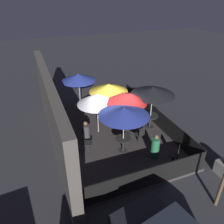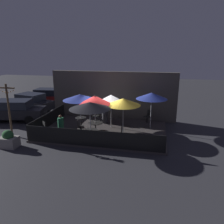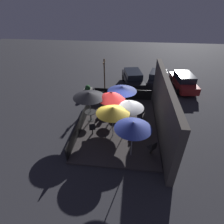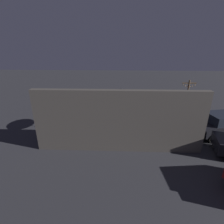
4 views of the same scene
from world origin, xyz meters
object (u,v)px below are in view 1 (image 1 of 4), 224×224
at_px(patio_umbrella_0, 153,91).
at_px(patio_chair_0, 140,134).
at_px(patio_umbrella_4, 97,99).
at_px(patron_1, 155,147).
at_px(patio_umbrella_3, 108,88).
at_px(patio_chair_3, 130,108).
at_px(dining_table_1, 126,125).
at_px(dining_table_0, 150,118).
at_px(patio_chair_2, 61,109).
at_px(patio_umbrella_2, 124,112).
at_px(patio_umbrella_1, 127,97).
at_px(patio_umbrella_5, 78,77).
at_px(patio_chair_4, 175,154).
at_px(patron_0, 86,133).
at_px(patio_chair_1, 86,142).
at_px(dining_table_2, 123,141).

bearing_deg(patio_umbrella_0, patio_chair_0, 132.09).
height_order(patio_umbrella_4, patron_1, patio_umbrella_4).
height_order(patio_umbrella_3, patio_chair_3, patio_umbrella_3).
distance_m(patio_umbrella_3, patio_chair_0, 3.13).
relative_size(dining_table_1, patio_chair_3, 1.01).
relative_size(dining_table_0, patio_chair_2, 0.93).
distance_m(patio_umbrella_2, dining_table_1, 2.11).
bearing_deg(patio_umbrella_3, patio_umbrella_1, -169.50).
distance_m(patio_umbrella_4, dining_table_1, 2.05).
xyz_separation_m(patio_umbrella_4, patio_umbrella_5, (2.65, 0.30, 0.26)).
bearing_deg(patio_umbrella_2, patio_umbrella_5, 10.93).
height_order(dining_table_1, patio_chair_4, patio_chair_4).
bearing_deg(patron_1, dining_table_0, -32.09).
xyz_separation_m(dining_table_1, patron_1, (-2.15, -0.47, -0.02)).
relative_size(patio_umbrella_3, dining_table_0, 2.62).
distance_m(patio_umbrella_2, patio_chair_2, 5.14).
bearing_deg(patio_chair_0, patio_umbrella_4, 23.48).
xyz_separation_m(patio_umbrella_1, dining_table_0, (0.16, -1.55, -1.57)).
relative_size(dining_table_0, patron_1, 0.71).
relative_size(patio_umbrella_1, patron_0, 2.05).
distance_m(patio_chair_0, patio_chair_1, 2.68).
xyz_separation_m(patio_umbrella_3, patio_chair_1, (-2.29, 1.98, -1.56)).
bearing_deg(patio_umbrella_5, patio_umbrella_4, -173.59).
bearing_deg(patio_umbrella_0, patio_umbrella_1, 95.85).
xyz_separation_m(patio_umbrella_1, dining_table_2, (-1.22, 0.69, -1.59)).
height_order(patio_umbrella_0, patio_chair_4, patio_umbrella_0).
distance_m(dining_table_1, patio_chair_1, 2.37).
relative_size(patio_umbrella_4, dining_table_2, 3.04).
relative_size(patio_chair_0, patron_1, 0.77).
distance_m(dining_table_1, dining_table_2, 1.41).
distance_m(patio_umbrella_0, patron_1, 3.04).
distance_m(patio_umbrella_1, patio_umbrella_3, 1.75).
bearing_deg(patio_chair_3, dining_table_0, -0.00).
relative_size(patio_umbrella_1, patio_chair_3, 2.63).
relative_size(patio_umbrella_4, patio_chair_2, 2.43).
xyz_separation_m(patio_chair_0, patron_0, (1.02, 2.48, 0.02)).
bearing_deg(patio_chair_4, patio_chair_3, -47.48).
xyz_separation_m(patio_umbrella_0, patio_umbrella_3, (1.56, 1.87, -0.15)).
height_order(patio_umbrella_2, dining_table_0, patio_umbrella_2).
distance_m(patio_chair_0, patron_1, 1.23).
bearing_deg(patio_chair_0, dining_table_0, -69.19).
height_order(patio_umbrella_2, patio_umbrella_4, patio_umbrella_2).
height_order(patio_umbrella_2, dining_table_1, patio_umbrella_2).
distance_m(patio_umbrella_1, dining_table_1, 1.61).
bearing_deg(dining_table_1, dining_table_2, 150.45).
xyz_separation_m(patio_umbrella_0, dining_table_2, (-1.38, 2.25, -1.62)).
bearing_deg(patio_umbrella_2, patio_umbrella_3, -7.29).
relative_size(patio_umbrella_4, patio_chair_4, 2.42).
distance_m(patio_umbrella_0, patio_chair_4, 3.48).
bearing_deg(patio_umbrella_1, patron_1, -167.61).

